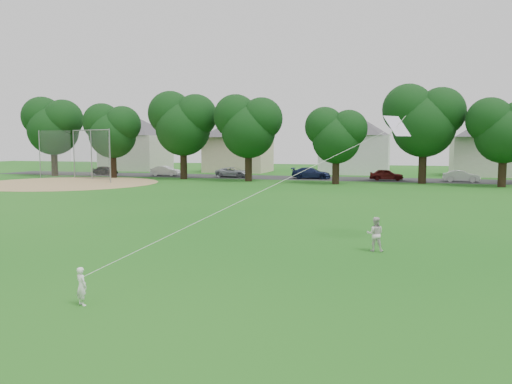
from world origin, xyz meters
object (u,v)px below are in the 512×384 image
(older_boy, at_px, (375,234))
(toddler, at_px, (81,286))
(kite, at_px, (278,183))
(baseball_backstop, at_px, (87,155))

(older_boy, bearing_deg, toddler, 47.76)
(toddler, distance_m, older_boy, 10.54)
(kite, xyz_separation_m, baseball_backstop, (-29.65, 31.83, 0.05))
(baseball_backstop, bearing_deg, kite, -47.04)
(toddler, relative_size, baseball_backstop, 0.08)
(kite, relative_size, baseball_backstop, 1.15)
(older_boy, distance_m, baseball_backstop, 43.56)
(toddler, height_order, older_boy, older_boy)
(toddler, xyz_separation_m, baseball_backstop, (-26.09, 37.17, 2.23))
(older_boy, distance_m, kite, 4.64)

